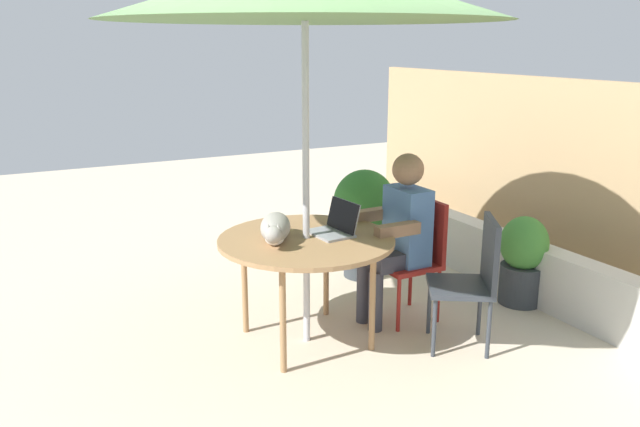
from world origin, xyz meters
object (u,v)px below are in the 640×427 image
Objects in this scene: cat at (275,229)px; person_seated at (399,230)px; chair_occupied at (416,250)px; laptop at (337,224)px; potted_plant_near_fence at (364,215)px; patio_table at (306,245)px; potted_plant_by_chair at (523,259)px; chair_empty at (474,274)px.

person_seated is at bearing 88.28° from cat.
chair_occupied is 2.70× the size of laptop.
patio_table is at bearing -48.06° from potted_plant_near_fence.
chair_occupied is at bearing 90.00° from person_seated.
cat is at bearing -91.47° from chair_occupied.
cat is 2.01m from potted_plant_by_chair.
laptop is 0.47× the size of potted_plant_by_chair.
chair_occupied reaches higher than patio_table.
potted_plant_near_fence is (-1.45, 0.06, 0.04)m from chair_empty.
person_seated is 3.75× the size of laptop.
potted_plant_near_fence is at bearing 177.69° from chair_empty.
chair_empty is 1.27× the size of potted_plant_by_chair.
potted_plant_by_chair is (-0.38, 0.82, -0.15)m from chair_empty.
person_seated reaches higher than chair_occupied.
chair_empty reaches higher than potted_plant_by_chair.
person_seated reaches higher than patio_table.
chair_empty is 0.72× the size of person_seated.
patio_table is 0.95× the size of person_seated.
potted_plant_near_fence reaches higher than patio_table.
laptop reaches higher than cat.
chair_empty is at bearing -64.88° from potted_plant_by_chair.
chair_empty is at bearing 58.31° from patio_table.
laptop is (0.01, 0.22, 0.11)m from patio_table.
chair_empty is 0.94m from laptop.
laptop is (0.01, -0.50, 0.11)m from person_seated.
laptop reaches higher than patio_table.
chair_occupied is 0.71m from laptop.
chair_empty is 0.92m from potted_plant_by_chair.
chair_occupied is at bearing 90.00° from patio_table.
potted_plant_by_chair is (0.18, 1.52, -0.43)m from laptop.
potted_plant_near_fence is 1.32m from potted_plant_by_chair.
chair_occupied is 0.72× the size of person_seated.
potted_plant_near_fence is at bearing -144.43° from potted_plant_by_chair.
person_seated is (-0.57, -0.20, 0.17)m from chair_empty.
patio_table is 1.24× the size of potted_plant_near_fence.
laptop is at bearing 85.49° from cat.
cat is at bearing -96.22° from potted_plant_by_chair.
patio_table is 1.32× the size of chair_empty.
person_seated is (0.00, 0.72, 0.01)m from patio_table.
laptop is 0.55× the size of cat.
patio_table is at bearing 82.25° from cat.
potted_plant_near_fence is at bearing 131.94° from patio_table.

